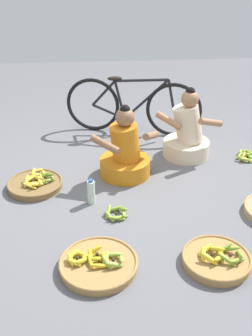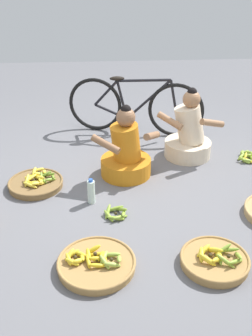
{
  "view_description": "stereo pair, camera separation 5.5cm",
  "coord_description": "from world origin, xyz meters",
  "px_view_note": "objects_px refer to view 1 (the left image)",
  "views": [
    {
      "loc": [
        -0.27,
        -3.38,
        2.12
      ],
      "look_at": [
        0.0,
        -0.2,
        0.35
      ],
      "focal_mm": 43.27,
      "sensor_mm": 36.0,
      "label": 1
    },
    {
      "loc": [
        -0.22,
        -3.38,
        2.12
      ],
      "look_at": [
        0.0,
        -0.2,
        0.35
      ],
      "focal_mm": 43.27,
      "sensor_mm": 36.0,
      "label": 2
    }
  ],
  "objects_px": {
    "vendor_woman_behind": "(187,135)",
    "water_bottle": "(91,192)",
    "loose_bananas_back_left": "(246,156)",
    "banana_basket_front_right": "(35,184)",
    "bicycle_leaning": "(132,106)",
    "loose_bananas_back_center": "(117,213)",
    "vendor_woman_front": "(125,154)",
    "banana_basket_front_center": "(98,263)",
    "banana_basket_mid_right": "(217,259)"
  },
  "relations": [
    {
      "from": "vendor_woman_front",
      "to": "loose_bananas_back_left",
      "type": "xyz_separation_m",
      "value": [
        1.39,
        0.25,
        -0.21
      ]
    },
    {
      "from": "loose_bananas_back_center",
      "to": "banana_basket_front_right",
      "type": "bearing_deg",
      "value": 144.15
    },
    {
      "from": "loose_bananas_back_left",
      "to": "bicycle_leaning",
      "type": "bearing_deg",
      "value": 146.35
    },
    {
      "from": "vendor_woman_behind",
      "to": "water_bottle",
      "type": "distance_m",
      "value": 1.4
    },
    {
      "from": "vendor_woman_behind",
      "to": "loose_bananas_back_left",
      "type": "relative_size",
      "value": 2.67
    },
    {
      "from": "vendor_woman_front",
      "to": "bicycle_leaning",
      "type": "relative_size",
      "value": 0.46
    },
    {
      "from": "banana_basket_mid_right",
      "to": "water_bottle",
      "type": "distance_m",
      "value": 1.3
    },
    {
      "from": "bicycle_leaning",
      "to": "loose_bananas_back_left",
      "type": "relative_size",
      "value": 5.5
    },
    {
      "from": "vendor_woman_front",
      "to": "banana_basket_mid_right",
      "type": "xyz_separation_m",
      "value": [
        0.57,
        -1.41,
        -0.2
      ]
    },
    {
      "from": "bicycle_leaning",
      "to": "loose_bananas_back_left",
      "type": "bearing_deg",
      "value": -33.65
    },
    {
      "from": "vendor_woman_front",
      "to": "banana_basket_front_center",
      "type": "height_order",
      "value": "vendor_woman_front"
    },
    {
      "from": "bicycle_leaning",
      "to": "water_bottle",
      "type": "distance_m",
      "value": 1.67
    },
    {
      "from": "banana_basket_front_right",
      "to": "banana_basket_front_center",
      "type": "distance_m",
      "value": 1.34
    },
    {
      "from": "loose_bananas_back_center",
      "to": "vendor_woman_front",
      "type": "bearing_deg",
      "value": 79.54
    },
    {
      "from": "vendor_woman_behind",
      "to": "banana_basket_mid_right",
      "type": "relative_size",
      "value": 1.53
    },
    {
      "from": "vendor_woman_front",
      "to": "banana_basket_front_right",
      "type": "distance_m",
      "value": 0.95
    },
    {
      "from": "banana_basket_front_right",
      "to": "banana_basket_mid_right",
      "type": "distance_m",
      "value": 1.92
    },
    {
      "from": "loose_bananas_back_center",
      "to": "water_bottle",
      "type": "distance_m",
      "value": 0.33
    },
    {
      "from": "water_bottle",
      "to": "loose_bananas_back_center",
      "type": "bearing_deg",
      "value": -47.28
    },
    {
      "from": "vendor_woman_front",
      "to": "loose_bananas_back_center",
      "type": "distance_m",
      "value": 0.79
    },
    {
      "from": "water_bottle",
      "to": "vendor_woman_front",
      "type": "bearing_deg",
      "value": 54.9
    },
    {
      "from": "vendor_woman_behind",
      "to": "banana_basket_front_center",
      "type": "distance_m",
      "value": 2.05
    },
    {
      "from": "vendor_woman_behind",
      "to": "loose_bananas_back_center",
      "type": "bearing_deg",
      "value": -127.64
    },
    {
      "from": "loose_bananas_back_left",
      "to": "water_bottle",
      "type": "distance_m",
      "value": 1.9
    },
    {
      "from": "banana_basket_front_right",
      "to": "water_bottle",
      "type": "bearing_deg",
      "value": -30.12
    },
    {
      "from": "bicycle_leaning",
      "to": "water_bottle",
      "type": "bearing_deg",
      "value": -108.84
    },
    {
      "from": "loose_bananas_back_center",
      "to": "banana_basket_front_center",
      "type": "bearing_deg",
      "value": -105.63
    },
    {
      "from": "loose_bananas_back_left",
      "to": "banana_basket_front_center",
      "type": "bearing_deg",
      "value": -136.26
    },
    {
      "from": "banana_basket_front_right",
      "to": "banana_basket_mid_right",
      "type": "bearing_deg",
      "value": -39.59
    },
    {
      "from": "banana_basket_mid_right",
      "to": "loose_bananas_back_center",
      "type": "height_order",
      "value": "banana_basket_mid_right"
    },
    {
      "from": "water_bottle",
      "to": "loose_bananas_back_left",
      "type": "bearing_deg",
      "value": 23.43
    },
    {
      "from": "vendor_woman_front",
      "to": "loose_bananas_back_center",
      "type": "bearing_deg",
      "value": -100.46
    },
    {
      "from": "vendor_woman_behind",
      "to": "loose_bananas_back_center",
      "type": "distance_m",
      "value": 1.43
    },
    {
      "from": "water_bottle",
      "to": "bicycle_leaning",
      "type": "bearing_deg",
      "value": 71.16
    },
    {
      "from": "vendor_woman_front",
      "to": "bicycle_leaning",
      "type": "distance_m",
      "value": 1.08
    },
    {
      "from": "bicycle_leaning",
      "to": "banana_basket_front_right",
      "type": "distance_m",
      "value": 1.68
    },
    {
      "from": "vendor_woman_behind",
      "to": "loose_bananas_back_left",
      "type": "height_order",
      "value": "vendor_woman_behind"
    },
    {
      "from": "banana_basket_front_right",
      "to": "water_bottle",
      "type": "distance_m",
      "value": 0.64
    },
    {
      "from": "bicycle_leaning",
      "to": "loose_bananas_back_center",
      "type": "bearing_deg",
      "value": -99.92
    },
    {
      "from": "bicycle_leaning",
      "to": "banana_basket_front_center",
      "type": "xyz_separation_m",
      "value": [
        -0.49,
        -2.44,
        -0.32
      ]
    },
    {
      "from": "loose_bananas_back_left",
      "to": "banana_basket_front_right",
      "type": "bearing_deg",
      "value": -169.27
    },
    {
      "from": "banana_basket_front_center",
      "to": "loose_bananas_back_center",
      "type": "bearing_deg",
      "value": 74.37
    },
    {
      "from": "vendor_woman_front",
      "to": "banana_basket_front_center",
      "type": "xyz_separation_m",
      "value": [
        -0.32,
        -1.38,
        -0.2
      ]
    },
    {
      "from": "banana_basket_front_center",
      "to": "loose_bananas_back_center",
      "type": "xyz_separation_m",
      "value": [
        0.18,
        0.64,
        -0.01
      ]
    },
    {
      "from": "bicycle_leaning",
      "to": "banana_basket_front_center",
      "type": "height_order",
      "value": "bicycle_leaning"
    },
    {
      "from": "loose_bananas_back_left",
      "to": "loose_bananas_back_center",
      "type": "distance_m",
      "value": 1.82
    },
    {
      "from": "water_bottle",
      "to": "banana_basket_front_center",
      "type": "bearing_deg",
      "value": -87.39
    },
    {
      "from": "loose_bananas_back_left",
      "to": "banana_basket_mid_right",
      "type": "bearing_deg",
      "value": -116.16
    },
    {
      "from": "banana_basket_front_right",
      "to": "loose_bananas_back_left",
      "type": "bearing_deg",
      "value": 10.73
    },
    {
      "from": "vendor_woman_behind",
      "to": "banana_basket_front_right",
      "type": "height_order",
      "value": "vendor_woman_behind"
    }
  ]
}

